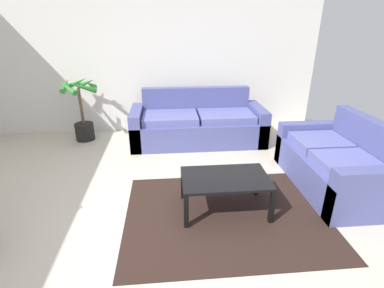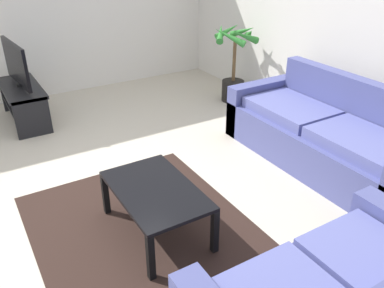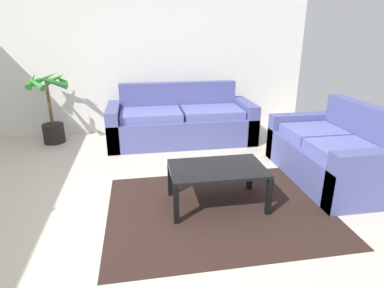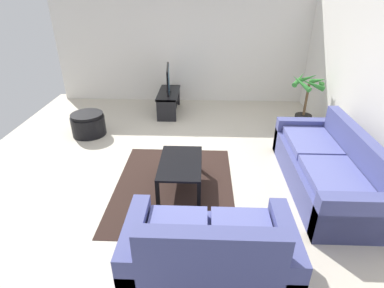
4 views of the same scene
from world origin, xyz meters
TOP-DOWN VIEW (x-y plane):
  - ground_plane at (0.00, 0.00)m, footprint 6.60×6.60m
  - wall_back at (0.00, 3.00)m, footprint 6.00×0.06m
  - couch_main at (0.69, 2.28)m, footprint 2.27×0.90m
  - couch_loveseat at (2.28, 0.62)m, footprint 0.90×1.63m
  - coffee_table at (0.78, 0.24)m, footprint 0.95×0.59m
  - area_rug at (0.78, 0.14)m, footprint 2.20×1.70m
  - potted_palm at (-1.32, 2.55)m, footprint 0.67×0.68m

SIDE VIEW (x-z plane):
  - ground_plane at x=0.00m, z-range 0.00..0.00m
  - area_rug at x=0.78m, z-range 0.00..0.01m
  - couch_loveseat at x=2.28m, z-range -0.15..0.75m
  - couch_main at x=0.69m, z-range -0.15..0.75m
  - coffee_table at x=0.78m, z-range 0.15..0.57m
  - potted_palm at x=-1.32m, z-range -0.04..1.08m
  - wall_back at x=0.00m, z-range 0.00..2.70m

